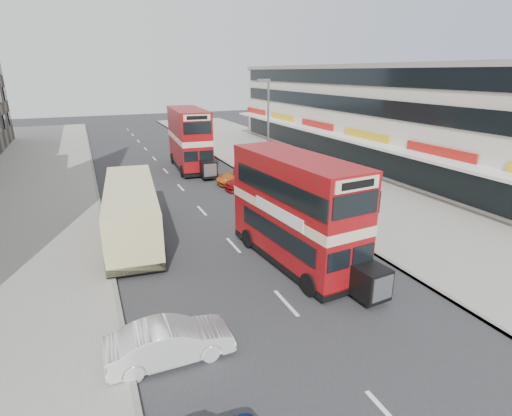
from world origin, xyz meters
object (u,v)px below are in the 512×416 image
bus_main (296,210)px  coach (132,209)px  car_left_front (170,342)px  car_right_b (244,176)px  cyclist (237,177)px  car_right_a (254,181)px  pedestrian_near (317,190)px  street_lamp (267,125)px  bus_second (189,139)px

bus_main → coach: (-6.66, 6.24, -1.03)m
car_left_front → car_right_b: size_ratio=0.87×
car_left_front → cyclist: cyclist is taller
car_right_a → cyclist: (-0.80, 1.60, 0.02)m
bus_main → car_right_b: size_ratio=2.00×
pedestrian_near → car_right_b: bearing=-99.2°
car_right_a → car_right_b: car_right_a is taller
street_lamp → car_right_a: size_ratio=1.79×
car_right_a → pedestrian_near: 5.59m
street_lamp → bus_main: bearing=-109.1°
car_left_front → car_right_a: (9.94, 16.76, 0.01)m
car_left_front → street_lamp: bearing=-33.0°
bus_second → car_left_front: 26.62m
bus_main → cyclist: size_ratio=4.59×
bus_main → cyclist: bus_main is taller
car_left_front → bus_main: bearing=-56.6°
cyclist → pedestrian_near: bearing=-55.2°
car_right_b → pedestrian_near: size_ratio=2.80×
street_lamp → bus_second: street_lamp is taller
bus_main → coach: bearing=-48.4°
car_left_front → bus_second: bearing=-15.7°
bus_second → coach: bearing=68.5°
street_lamp → cyclist: bearing=157.4°
car_right_a → pedestrian_near: (2.68, -4.89, 0.30)m
car_right_a → car_right_b: bearing=-169.4°
bus_main → street_lamp: bearing=-114.3°
street_lamp → car_left_front: (-11.35, -17.44, -4.13)m
car_right_a → cyclist: cyclist is taller
coach → car_right_b: coach is taller
street_lamp → car_left_front: 21.22m
coach → car_right_a: coach is taller
car_right_a → cyclist: size_ratio=2.30×
pedestrian_near → cyclist: size_ratio=0.82×
bus_second → car_right_b: 7.84m
bus_main → car_right_a: size_ratio=1.99×
street_lamp → car_right_a: (-1.42, -0.68, -4.13)m
coach → cyclist: bearing=46.1°
bus_main → car_right_b: (2.91, 13.92, -1.98)m
cyclist → car_left_front: bearing=-109.9°
bus_main → car_left_front: bus_main is taller
pedestrian_near → cyclist: 7.37m
car_right_a → bus_main: bearing=-8.5°
coach → street_lamp: bearing=36.6°
bus_second → car_left_front: size_ratio=2.47×
car_right_a → cyclist: bearing=-147.9°
pedestrian_near → street_lamp: bearing=-109.7°
street_lamp → car_right_b: (-1.57, 1.00, -4.15)m
car_left_front → cyclist: bearing=-26.4°
bus_second → pedestrian_near: bearing=115.4°
bus_second → pedestrian_near: (5.39, -13.66, -1.83)m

